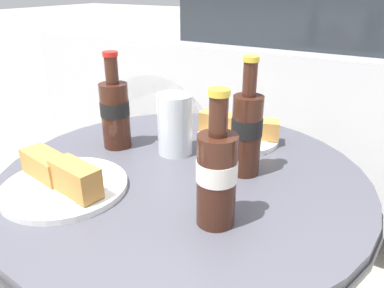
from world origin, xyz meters
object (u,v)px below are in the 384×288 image
at_px(bistro_table, 183,235).
at_px(lunch_plate_far, 238,132).
at_px(cola_bottle_center, 217,174).
at_px(cola_bottle_left, 115,111).
at_px(drinking_glass, 175,127).
at_px(lunch_plate_near, 63,180).
at_px(cola_bottle_right, 247,130).

bearing_deg(bistro_table, lunch_plate_far, 83.03).
bearing_deg(cola_bottle_center, cola_bottle_left, 155.81).
relative_size(drinking_glass, lunch_plate_near, 0.59).
relative_size(cola_bottle_center, lunch_plate_near, 0.96).
height_order(drinking_glass, lunch_plate_far, drinking_glass).
relative_size(bistro_table, lunch_plate_far, 3.77).
height_order(bistro_table, cola_bottle_left, cola_bottle_left).
bearing_deg(bistro_table, cola_bottle_right, 30.53).
height_order(bistro_table, lunch_plate_near, lunch_plate_near).
height_order(drinking_glass, lunch_plate_near, drinking_glass).
xyz_separation_m(cola_bottle_left, drinking_glass, (0.14, 0.04, -0.03)).
distance_m(bistro_table, lunch_plate_near, 0.30).
bearing_deg(cola_bottle_right, lunch_plate_near, -137.93).
bearing_deg(lunch_plate_near, cola_bottle_left, 103.22).
bearing_deg(lunch_plate_near, bistro_table, 48.29).
xyz_separation_m(cola_bottle_right, drinking_glass, (-0.18, 0.01, -0.03)).
relative_size(cola_bottle_right, drinking_glass, 1.74).
bearing_deg(drinking_glass, cola_bottle_left, -163.83).
relative_size(bistro_table, cola_bottle_left, 3.43).
bearing_deg(lunch_plate_far, bistro_table, -96.97).
distance_m(cola_bottle_right, drinking_glass, 0.18).
bearing_deg(cola_bottle_center, cola_bottle_right, 98.75).
distance_m(lunch_plate_near, lunch_plate_far, 0.43).
relative_size(cola_bottle_right, cola_bottle_center, 1.06).
height_order(cola_bottle_left, cola_bottle_center, cola_bottle_center).
distance_m(bistro_table, drinking_glass, 0.25).
relative_size(cola_bottle_right, lunch_plate_near, 1.02).
relative_size(cola_bottle_left, cola_bottle_right, 0.94).
relative_size(cola_bottle_left, cola_bottle_center, 0.99).
xyz_separation_m(cola_bottle_center, lunch_plate_near, (-0.30, -0.06, -0.07)).
bearing_deg(lunch_plate_far, drinking_glass, -123.55).
bearing_deg(cola_bottle_left, cola_bottle_center, -24.19).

